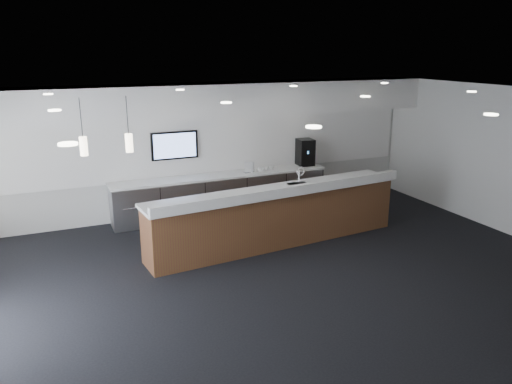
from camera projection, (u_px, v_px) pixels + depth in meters
name	position (u px, v px, depth m)	size (l,w,h in m)	color
ground	(296.00, 277.00, 8.44)	(10.00, 10.00, 0.00)	black
ceiling	(300.00, 97.00, 7.60)	(10.00, 8.00, 0.02)	black
back_wall	(216.00, 148.00, 11.54)	(10.00, 0.02, 3.00)	silver
soffit_bulkhead	(222.00, 99.00, 10.83)	(10.00, 0.90, 0.70)	white
alcove_panel	(216.00, 144.00, 11.49)	(9.80, 0.06, 1.40)	white
back_credenza	(222.00, 194.00, 11.51)	(5.06, 0.66, 0.95)	#919499
wall_tv	(175.00, 145.00, 11.03)	(1.05, 0.08, 0.62)	black
pendant_left	(135.00, 149.00, 7.59)	(0.12, 0.12, 0.30)	beige
pendant_right	(87.00, 152.00, 7.32)	(0.12, 0.12, 0.30)	beige
ceiling_can_lights	(300.00, 99.00, 7.61)	(7.00, 5.00, 0.02)	silver
service_counter	(277.00, 216.00, 9.73)	(5.35, 1.36, 1.49)	brown
coffee_machine	(305.00, 152.00, 12.20)	(0.41, 0.51, 0.64)	black
info_sign_left	(251.00, 167.00, 11.54)	(0.17, 0.02, 0.23)	silver
info_sign_right	(249.00, 167.00, 11.48)	(0.19, 0.02, 0.26)	silver
cup_0	(271.00, 168.00, 11.75)	(0.10, 0.10, 0.10)	white
cup_1	(266.00, 169.00, 11.69)	(0.10, 0.10, 0.10)	white
cup_2	(261.00, 169.00, 11.64)	(0.10, 0.10, 0.10)	white
cup_3	(255.00, 170.00, 11.59)	(0.10, 0.10, 0.10)	white
cup_4	(249.00, 170.00, 11.53)	(0.10, 0.10, 0.10)	white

